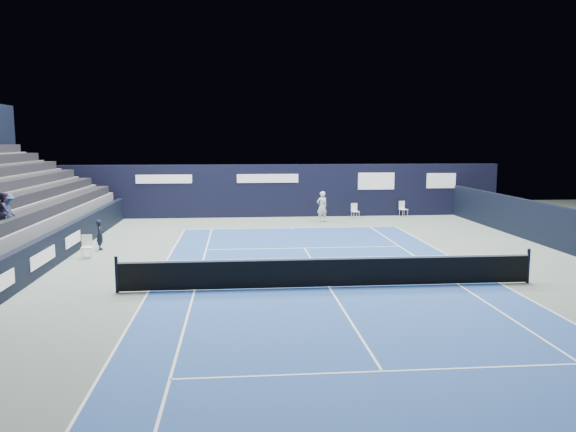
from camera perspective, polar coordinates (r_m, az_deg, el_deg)
The scene contains 12 objects.
ground at distance 19.43m, azimuth 3.23°, elevation -5.75°, with size 48.00×48.00×0.00m, color slate.
court_surface at distance 17.51m, azimuth 4.20°, elevation -7.24°, with size 10.97×23.77×0.01m, color navy.
enclosure_wall_right at distance 26.55m, azimuth 24.92°, elevation -0.85°, with size 0.30×22.00×1.80m, color black.
folding_chair_back_a at distance 32.94m, azimuth 6.80°, elevation 0.64°, with size 0.47×0.46×0.88m.
folding_chair_back_b at distance 34.24m, azimuth 11.58°, elevation 0.84°, with size 0.51×0.51×0.92m.
line_judge_chair at distance 23.05m, azimuth -19.78°, elevation -2.77°, with size 0.43×0.42×0.89m.
line_judge at distance 24.49m, azimuth -18.54°, elevation -1.82°, with size 0.46×0.30×1.27m, color black.
court_markings at distance 17.51m, azimuth 4.20°, elevation -7.22°, with size 11.03×23.83×0.00m.
tennis_net at distance 17.39m, azimuth 4.21°, elevation -5.63°, with size 12.90×0.10×1.10m.
back_sponsor_wall at distance 33.44m, azimuth -0.38°, elevation 2.61°, with size 26.00×0.63×3.10m.
side_barrier_left at distance 23.95m, azimuth -21.39°, elevation -2.24°, with size 0.33×22.00×1.20m.
tennis_player at distance 31.23m, azimuth 3.47°, elevation 0.95°, with size 0.73×0.91×1.71m.
Camera 1 is at (-2.80, -16.69, 4.51)m, focal length 35.00 mm.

